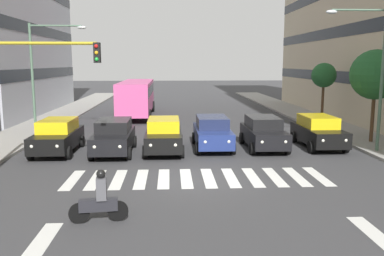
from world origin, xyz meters
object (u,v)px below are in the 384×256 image
Objects in this scene: car_3 at (164,135)px; car_4 at (114,136)px; car_1 at (263,132)px; motorcycle_with_rider at (99,201)px; car_2 at (212,132)px; street_lamp_left at (373,64)px; street_tree_1 at (375,75)px; bus_behind_traffic at (137,95)px; car_0 at (318,131)px; street_tree_2 at (324,76)px; traffic_light_gantry at (12,85)px; street_lamp_right at (42,66)px; car_5 at (58,136)px.

car_4 is at bearing 5.36° from car_3.
car_1 is 12.11m from motorcycle_with_rider.
car_3 is (2.60, 0.66, 0.00)m from car_2.
street_lamp_left reaches higher than street_tree_1.
bus_behind_traffic is at bearing -60.48° from car_1.
street_lamp_left is (-12.07, -8.32, 3.87)m from motorcycle_with_rider.
street_tree_1 is at bearing -173.35° from car_3.
car_0 is 3.08m from car_1.
street_tree_2 is (-14.20, -8.94, 2.75)m from car_4.
street_tree_2 is (-13.38, -18.05, 2.99)m from motorcycle_with_rider.
street_lamp_left is 1.37× the size of street_tree_1.
traffic_light_gantry is (5.62, 4.98, 2.85)m from car_3.
traffic_light_gantry is at bearing 13.90° from street_lamp_left.
motorcycle_with_rider is at bearing 112.16° from street_lamp_right.
street_tree_1 reaches higher than car_0.
car_1 is at bearing 176.29° from car_2.
street_lamp_left is 2.84m from street_tree_1.
car_3 is at bearing 36.74° from street_tree_2.
street_lamp_right is at bearing -45.05° from car_4.
traffic_light_gantry is (3.90, -4.37, 3.09)m from motorcycle_with_rider.
street_tree_2 is at bearing -143.26° from car_3.
street_lamp_right is (15.83, -3.97, 3.50)m from car_0.
street_lamp_left reaches higher than motorcycle_with_rider.
car_0 is at bearing -135.28° from motorcycle_with_rider.
car_5 is 19.37m from street_tree_2.
bus_behind_traffic is (7.88, -13.91, 0.97)m from car_1.
street_lamp_right is (12.76, -4.17, 3.50)m from car_1.
street_tree_1 is (-17.38, -6.35, 0.18)m from traffic_light_gantry.
traffic_light_gantry reaches higher than street_tree_1.
car_5 is 0.42× the size of bus_behind_traffic.
car_0 and car_3 have the same top height.
car_1 is 10.73m from street_tree_2.
street_tree_1 is (-9.16, -0.71, 3.03)m from car_2.
car_1 is 1.00× the size of car_2.
car_4 is at bearing -3.51° from street_lamp_left.
car_1 is 0.86× the size of street_tree_1.
car_5 is (2.89, -0.26, 0.00)m from car_4.
street_lamp_left is (-7.75, 1.69, 3.63)m from car_2.
car_4 is 14.67m from bus_behind_traffic.
car_3 is 8.04m from traffic_light_gantry.
motorcycle_with_rider is 17.53m from street_tree_1.
car_3 and car_5 have the same top height.
car_2 is 14.70m from bus_behind_traffic.
car_4 is (10.95, 0.92, 0.00)m from car_0.
traffic_light_gantry is 22.05m from street_tree_2.
motorcycle_with_rider is at bearing 131.78° from traffic_light_gantry.
car_4 is 1.00× the size of car_5.
street_tree_2 is (-1.31, -9.73, -0.87)m from street_lamp_left.
car_1 is at bearing -16.79° from street_lamp_left.
bus_behind_traffic is 19.45m from street_tree_1.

